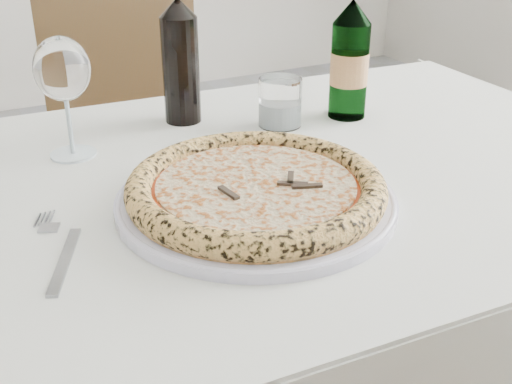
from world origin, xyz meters
TOP-DOWN VIEW (x-y plane):
  - dining_table at (-0.06, 0.19)m, footprint 1.41×0.89m
  - chair_far at (0.01, 0.93)m, footprint 0.47×0.47m
  - plate at (-0.06, 0.09)m, footprint 0.37×0.37m
  - pizza at (-0.06, 0.09)m, footprint 0.34×0.34m
  - fork at (-0.31, 0.10)m, footprint 0.07×0.20m
  - wine_glass at (-0.23, 0.37)m, footprint 0.08×0.08m
  - tumbler at (0.12, 0.34)m, footprint 0.07×0.07m
  - beer_bottle at (0.25, 0.33)m, footprint 0.07×0.07m
  - wine_bottle at (-0.02, 0.44)m, footprint 0.06×0.06m

SIDE VIEW (x-z plane):
  - chair_far at x=0.01m, z-range 0.07..1.00m
  - dining_table at x=-0.06m, z-range 0.28..1.04m
  - fork at x=-0.31m, z-range 0.76..0.76m
  - plate at x=-0.06m, z-range 0.76..0.77m
  - pizza at x=-0.06m, z-range 0.76..0.80m
  - tumbler at x=0.12m, z-range 0.75..0.83m
  - beer_bottle at x=0.25m, z-range 0.73..0.99m
  - wine_bottle at x=-0.02m, z-range 0.74..1.00m
  - wine_glass at x=-0.23m, z-range 0.80..0.98m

